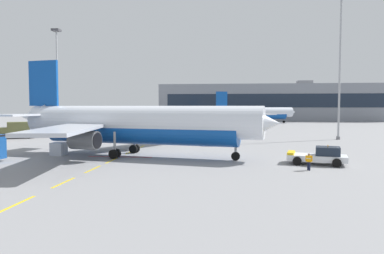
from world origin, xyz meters
The scene contains 11 objects.
ground centered at (40.00, 40.00, 0.00)m, with size 400.00×400.00×0.00m, color gray.
apron_paint_markings centered at (18.00, 36.48, 0.00)m, with size 8.00×94.72×0.01m.
airliner_foreground centered at (19.72, 22.91, 3.95)m, with size 34.68×34.00×12.20m.
pushback_tug centered at (40.74, 18.81, 0.90)m, with size 6.49×4.21×2.08m.
airliner_mid_left centered at (39.95, 109.60, 3.63)m, with size 31.25×30.10×11.22m.
fuel_service_truck centered at (-9.07, 44.03, 1.65)m, with size 7.28×5.53×3.14m.
ground_crew_worker centered at (38.88, 15.03, 0.94)m, with size 0.60×0.39×1.65m.
uld_cargo_container centered at (9.98, 22.50, 0.80)m, with size 1.73×1.70×1.60m.
apron_light_mast_near centered at (-9.12, 60.62, 15.04)m, with size 1.80×1.80×24.09m.
apron_light_mast_far centered at (51.17, 48.22, 16.22)m, with size 1.80×1.80×26.26m.
terminal_satellite centered at (48.37, 135.19, 7.61)m, with size 93.02×18.76×16.78m.
Camera 1 is at (31.35, -20.09, 6.18)m, focal length 33.54 mm.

